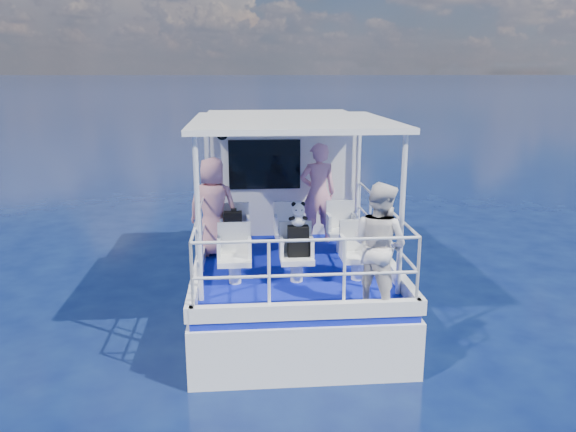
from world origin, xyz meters
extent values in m
plane|color=#08133F|center=(0.00, 0.00, 0.00)|extent=(2000.00, 2000.00, 0.00)
cube|color=white|center=(0.00, 1.00, 0.00)|extent=(3.00, 7.00, 1.60)
cube|color=#0A128A|center=(0.00, 1.00, 0.85)|extent=(2.90, 6.90, 0.10)
cube|color=white|center=(0.00, 2.30, 2.00)|extent=(2.85, 2.00, 2.20)
cube|color=white|center=(0.00, -0.20, 3.14)|extent=(3.00, 3.20, 0.08)
cylinder|color=white|center=(-1.35, -1.70, 2.00)|extent=(0.07, 0.07, 2.20)
cylinder|color=white|center=(1.35, -1.70, 2.00)|extent=(0.07, 0.07, 2.20)
cylinder|color=white|center=(-1.35, 1.20, 2.00)|extent=(0.07, 0.07, 2.20)
cylinder|color=white|center=(1.35, 1.20, 2.00)|extent=(0.07, 0.07, 2.20)
cube|color=white|center=(-0.90, 0.20, 1.09)|extent=(0.48, 0.46, 0.38)
cube|color=white|center=(0.00, 0.20, 1.09)|extent=(0.48, 0.46, 0.38)
cube|color=white|center=(0.90, 0.20, 1.09)|extent=(0.48, 0.46, 0.38)
cube|color=white|center=(-0.90, -1.10, 1.09)|extent=(0.48, 0.46, 0.38)
cube|color=white|center=(0.00, -1.10, 1.09)|extent=(0.48, 0.46, 0.38)
cube|color=white|center=(0.90, -1.10, 1.09)|extent=(0.48, 0.46, 0.38)
imported|color=pink|center=(-1.25, 0.24, 1.72)|extent=(0.68, 0.53, 1.65)
imported|color=pink|center=(0.58, 0.87, 1.79)|extent=(0.68, 0.48, 1.79)
imported|color=white|center=(0.96, -2.07, 1.72)|extent=(0.99, 1.01, 1.65)
cube|color=black|center=(-0.93, 0.11, 1.47)|extent=(0.29, 0.17, 0.39)
cube|color=black|center=(0.02, -1.08, 1.50)|extent=(0.30, 0.17, 0.45)
cube|color=black|center=(-0.91, 0.12, 1.69)|extent=(0.09, 0.05, 0.05)
camera|label=1|loc=(-0.78, -8.80, 3.86)|focal=35.00mm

